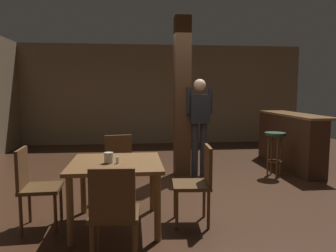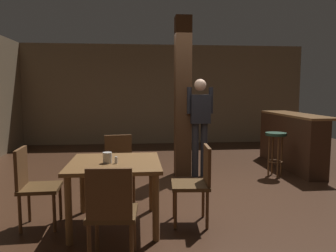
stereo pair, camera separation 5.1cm
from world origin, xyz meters
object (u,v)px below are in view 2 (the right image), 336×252
(dining_table, at_px, (115,172))
(salt_shaker, at_px, (116,160))
(chair_south, at_px, (111,210))
(standing_person, at_px, (200,120))
(bar_stool_near, at_px, (276,143))
(bar_counter, at_px, (290,140))
(chair_west, at_px, (33,183))
(chair_east, at_px, (197,180))
(chair_north, at_px, (119,164))
(napkin_cup, at_px, (107,158))

(dining_table, xyz_separation_m, salt_shaker, (0.02, -0.10, 0.15))
(salt_shaker, bearing_deg, dining_table, 102.18)
(chair_south, bearing_deg, standing_person, 65.34)
(dining_table, distance_m, bar_stool_near, 3.30)
(dining_table, distance_m, bar_counter, 4.14)
(chair_west, xyz_separation_m, chair_east, (1.82, -0.05, 0.00))
(dining_table, distance_m, chair_north, 0.88)
(chair_south, bearing_deg, chair_west, 135.34)
(chair_east, bearing_deg, dining_table, 178.47)
(chair_north, xyz_separation_m, napkin_cup, (-0.07, -0.94, 0.29))
(chair_north, distance_m, chair_south, 1.76)
(dining_table, height_order, napkin_cup, napkin_cup)
(chair_east, height_order, bar_stool_near, chair_east)
(napkin_cup, bearing_deg, chair_south, -83.17)
(napkin_cup, distance_m, bar_stool_near, 3.40)
(chair_east, relative_size, salt_shaker, 12.07)
(bar_counter, bearing_deg, dining_table, -142.37)
(chair_north, xyz_separation_m, chair_east, (0.92, -0.90, 0.00))
(chair_east, distance_m, bar_stool_near, 2.62)
(chair_south, bearing_deg, dining_table, 91.52)
(dining_table, height_order, chair_south, chair_south)
(napkin_cup, bearing_deg, dining_table, 40.06)
(salt_shaker, bearing_deg, bar_stool_near, 36.69)
(bar_stool_near, bearing_deg, chair_west, -152.56)
(salt_shaker, height_order, bar_counter, bar_counter)
(chair_north, xyz_separation_m, chair_south, (0.02, -1.76, 0.00))
(chair_south, xyz_separation_m, napkin_cup, (-0.10, 0.82, 0.29))
(chair_south, distance_m, chair_east, 1.24)
(chair_east, distance_m, standing_person, 2.15)
(bar_counter, bearing_deg, chair_west, -149.13)
(bar_counter, bearing_deg, napkin_cup, -142.31)
(bar_counter, bearing_deg, chair_east, -132.70)
(standing_person, bearing_deg, bar_counter, 14.78)
(chair_north, height_order, chair_east, same)
(chair_south, bearing_deg, napkin_cup, 96.83)
(dining_table, bearing_deg, napkin_cup, -139.94)
(chair_north, bearing_deg, salt_shaker, -88.67)
(chair_west, xyz_separation_m, standing_person, (2.25, 1.99, 0.50))
(bar_counter, xyz_separation_m, bar_stool_near, (-0.58, -0.63, 0.05))
(dining_table, height_order, chair_north, chair_north)
(napkin_cup, distance_m, standing_person, 2.53)
(dining_table, bearing_deg, standing_person, 56.13)
(dining_table, height_order, chair_east, chair_east)
(chair_south, distance_m, salt_shaker, 0.83)
(chair_east, bearing_deg, chair_north, 135.76)
(chair_east, distance_m, salt_shaker, 0.94)
(chair_west, relative_size, salt_shaker, 12.07)
(salt_shaker, xyz_separation_m, bar_counter, (3.26, 2.62, -0.23))
(chair_south, relative_size, bar_counter, 0.41)
(dining_table, height_order, salt_shaker, salt_shaker)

